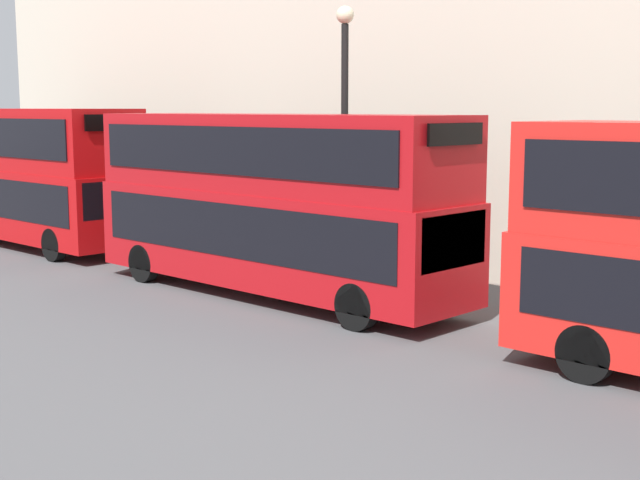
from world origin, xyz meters
name	(u,v)px	position (x,y,z in m)	size (l,w,h in m)	color
bus_second_in_queue	(272,197)	(1.60, 18.58, 2.42)	(2.59, 10.66, 4.39)	#A80F14
bus_third_in_queue	(24,170)	(1.60, 30.61, 2.48)	(2.59, 10.67, 4.51)	#B20C0F
street_lamp	(345,118)	(3.69, 18.13, 4.29)	(0.44, 0.44, 7.02)	black
pedestrian	(419,270)	(3.73, 15.75, 0.73)	(0.36, 0.36, 1.58)	maroon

